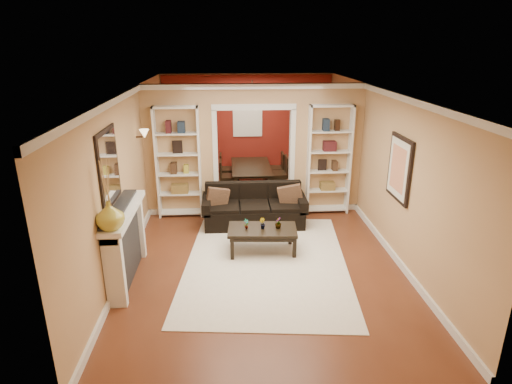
{
  "coord_description": "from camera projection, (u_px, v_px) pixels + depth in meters",
  "views": [
    {
      "loc": [
        -0.53,
        -7.45,
        3.49
      ],
      "look_at": [
        -0.09,
        -0.8,
        1.13
      ],
      "focal_mm": 30.0,
      "sensor_mm": 36.0,
      "label": 1
    }
  ],
  "objects": [
    {
      "name": "red_back_panel",
      "position": [
        248.0,
        127.0,
        11.5
      ],
      "size": [
        4.44,
        0.04,
        2.64
      ],
      "primitive_type": "cube",
      "color": "maroon",
      "rests_on": "floor"
    },
    {
      "name": "chandelier",
      "position": [
        250.0,
        107.0,
        10.07
      ],
      "size": [
        0.5,
        0.5,
        0.3
      ],
      "primitive_type": "cube",
      "color": "#322016",
      "rests_on": "ceiling"
    },
    {
      "name": "dining_chair_sw",
      "position": [
        230.0,
        169.0,
        10.79
      ],
      "size": [
        0.53,
        0.53,
        0.86
      ],
      "primitive_type": "cube",
      "rotation": [
        0.0,
        0.0,
        1.87
      ],
      "color": "black",
      "rests_on": "floor"
    },
    {
      "name": "wall_front",
      "position": [
        288.0,
        284.0,
        3.99
      ],
      "size": [
        8.0,
        0.0,
        8.0
      ],
      "primitive_type": "plane",
      "rotation": [
        -1.57,
        0.0,
        0.0
      ],
      "color": "tan",
      "rests_on": "ground"
    },
    {
      "name": "partition_wall",
      "position": [
        254.0,
        150.0,
        8.88
      ],
      "size": [
        4.5,
        0.15,
        2.7
      ],
      "primitive_type": "cube",
      "color": "tan",
      "rests_on": "floor"
    },
    {
      "name": "dining_chair_nw",
      "position": [
        230.0,
        177.0,
        10.23
      ],
      "size": [
        0.56,
        0.56,
        0.85
      ],
      "primitive_type": "cube",
      "rotation": [
        0.0,
        0.0,
        2.0
      ],
      "color": "black",
      "rests_on": "floor"
    },
    {
      "name": "wall_sconce",
      "position": [
        141.0,
        135.0,
        7.97
      ],
      "size": [
        0.18,
        0.18,
        0.22
      ],
      "primitive_type": "cube",
      "color": "#FFE0A5",
      "rests_on": "wall_left"
    },
    {
      "name": "pillow_left",
      "position": [
        217.0,
        198.0,
        8.36
      ],
      "size": [
        0.44,
        0.22,
        0.42
      ],
      "primitive_type": "cube",
      "rotation": [
        0.0,
        0.0,
        0.25
      ],
      "color": "brown",
      "rests_on": "sofa"
    },
    {
      "name": "dining_window",
      "position": [
        248.0,
        118.0,
        11.38
      ],
      "size": [
        0.78,
        0.03,
        0.98
      ],
      "primitive_type": "cube",
      "color": "#8CA5CC",
      "rests_on": "wall_back"
    },
    {
      "name": "pillow_right",
      "position": [
        291.0,
        195.0,
        8.44
      ],
      "size": [
        0.48,
        0.19,
        0.46
      ],
      "primitive_type": "cube",
      "rotation": [
        0.0,
        0.0,
        -0.13
      ],
      "color": "brown",
      "rests_on": "sofa"
    },
    {
      "name": "vase",
      "position": [
        110.0,
        215.0,
        5.55
      ],
      "size": [
        0.42,
        0.42,
        0.39
      ],
      "primitive_type": "imported",
      "rotation": [
        0.0,
        0.0,
        -0.15
      ],
      "color": "gold",
      "rests_on": "fireplace"
    },
    {
      "name": "wall_right",
      "position": [
        379.0,
        164.0,
        7.89
      ],
      "size": [
        0.0,
        8.0,
        8.0
      ],
      "primitive_type": "plane",
      "rotation": [
        1.57,
        0.0,
        -1.57
      ],
      "color": "tan",
      "rests_on": "ground"
    },
    {
      "name": "wall_back",
      "position": [
        247.0,
        125.0,
        11.52
      ],
      "size": [
        8.0,
        0.0,
        8.0
      ],
      "primitive_type": "plane",
      "rotation": [
        1.57,
        0.0,
        0.0
      ],
      "color": "tan",
      "rests_on": "ground"
    },
    {
      "name": "wall_left",
      "position": [
        132.0,
        168.0,
        7.61
      ],
      "size": [
        0.0,
        8.0,
        8.0
      ],
      "primitive_type": "plane",
      "rotation": [
        1.57,
        0.0,
        1.57
      ],
      "color": "tan",
      "rests_on": "ground"
    },
    {
      "name": "area_rug",
      "position": [
        266.0,
        262.0,
        7.13
      ],
      "size": [
        2.99,
        3.93,
        0.01
      ],
      "primitive_type": "cube",
      "rotation": [
        0.0,
        0.0,
        -0.1
      ],
      "color": "white",
      "rests_on": "floor"
    },
    {
      "name": "dining_table",
      "position": [
        252.0,
        177.0,
        10.58
      ],
      "size": [
        1.71,
        0.95,
        0.6
      ],
      "primitive_type": "imported",
      "rotation": [
        0.0,
        0.0,
        1.57
      ],
      "color": "black",
      "rests_on": "floor"
    },
    {
      "name": "floor",
      "position": [
        258.0,
        234.0,
        8.2
      ],
      "size": [
        8.0,
        8.0,
        0.0
      ],
      "primitive_type": "plane",
      "color": "brown",
      "rests_on": "ground"
    },
    {
      "name": "framed_art",
      "position": [
        399.0,
        169.0,
        6.88
      ],
      "size": [
        0.04,
        0.85,
        1.05
      ],
      "primitive_type": "cube",
      "color": "black",
      "rests_on": "wall_right"
    },
    {
      "name": "bookshelf_right",
      "position": [
        329.0,
        160.0,
        8.89
      ],
      "size": [
        0.9,
        0.3,
        2.3
      ],
      "primitive_type": "cube",
      "color": "white",
      "rests_on": "floor"
    },
    {
      "name": "dining_chair_ne",
      "position": [
        276.0,
        174.0,
        10.28
      ],
      "size": [
        0.47,
        0.47,
        0.93
      ],
      "primitive_type": "cube",
      "rotation": [
        0.0,
        0.0,
        -1.59
      ],
      "color": "black",
      "rests_on": "floor"
    },
    {
      "name": "fireplace",
      "position": [
        127.0,
        245.0,
        6.47
      ],
      "size": [
        0.32,
        1.7,
        1.16
      ],
      "primitive_type": "cube",
      "color": "white",
      "rests_on": "floor"
    },
    {
      "name": "mirror",
      "position": [
        109.0,
        167.0,
        6.05
      ],
      "size": [
        0.03,
        0.95,
        1.1
      ],
      "primitive_type": "cube",
      "color": "silver",
      "rests_on": "wall_left"
    },
    {
      "name": "coffee_table",
      "position": [
        262.0,
        240.0,
        7.43
      ],
      "size": [
        1.22,
        0.71,
        0.45
      ],
      "primitive_type": "cube",
      "rotation": [
        0.0,
        0.0,
        -0.07
      ],
      "color": "black",
      "rests_on": "floor"
    },
    {
      "name": "plant_center",
      "position": [
        262.0,
        223.0,
        7.32
      ],
      "size": [
        0.13,
        0.13,
        0.19
      ],
      "primitive_type": "imported",
      "rotation": [
        0.0,
        0.0,
        2.34
      ],
      "color": "#336626",
      "rests_on": "coffee_table"
    },
    {
      "name": "plant_right",
      "position": [
        278.0,
        223.0,
        7.34
      ],
      "size": [
        0.12,
        0.12,
        0.19
      ],
      "primitive_type": "imported",
      "rotation": [
        0.0,
        0.0,
        4.64
      ],
      "color": "#336626",
      "rests_on": "coffee_table"
    },
    {
      "name": "sofa",
      "position": [
        254.0,
        206.0,
        8.49
      ],
      "size": [
        2.04,
        0.88,
        0.8
      ],
      "primitive_type": "cube",
      "color": "black",
      "rests_on": "floor"
    },
    {
      "name": "dining_chair_se",
      "position": [
        273.0,
        169.0,
        10.86
      ],
      "size": [
        0.54,
        0.54,
        0.86
      ],
      "primitive_type": "cube",
      "rotation": [
        0.0,
        0.0,
        -1.24
      ],
      "color": "black",
      "rests_on": "floor"
    },
    {
      "name": "bookshelf_left",
      "position": [
        178.0,
        163.0,
        8.69
      ],
      "size": [
        0.9,
        0.3,
        2.3
      ],
      "primitive_type": "cube",
      "color": "white",
      "rests_on": "floor"
    },
    {
      "name": "plant_left",
      "position": [
        246.0,
        224.0,
        7.31
      ],
      "size": [
        0.11,
        0.11,
        0.18
      ],
      "primitive_type": "imported",
      "rotation": [
        0.0,
        0.0,
        0.78
      ],
      "color": "#336626",
      "rests_on": "coffee_table"
    },
    {
      "name": "ceiling",
      "position": [
        258.0,
        90.0,
        7.3
      ],
      "size": [
        8.0,
        8.0,
        0.0
      ],
      "primitive_type": "plane",
      "rotation": [
        3.14,
        0.0,
        0.0
      ],
      "color": "white",
      "rests_on": "ground"
    }
  ]
}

